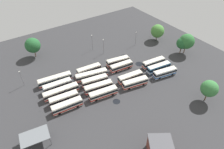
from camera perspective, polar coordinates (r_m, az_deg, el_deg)
ground_plane at (r=85.78m, az=-0.28°, el=-1.35°), size 121.79×121.79×0.00m
bus_row0_slot2 at (r=94.25m, az=11.90°, el=3.36°), size 11.48×3.78×3.34m
bus_row0_slot3 at (r=91.73m, az=13.29°, el=1.98°), size 11.71×4.13×3.34m
bus_row0_slot4 at (r=89.46m, az=14.98°, el=0.53°), size 11.08×4.60×3.34m
bus_row1_slot0 at (r=93.17m, az=1.65°, el=3.84°), size 11.09×4.42×3.34m
bus_row1_slot1 at (r=90.13m, az=2.68°, el=2.40°), size 10.95×3.71×3.34m
bus_row1_slot3 at (r=84.42m, az=5.28°, el=-0.76°), size 11.20×3.79×3.34m
bus_row1_slot4 at (r=81.99m, az=6.67°, el=-2.34°), size 11.13×4.67×3.34m
bus_row2_slot0 at (r=88.63m, az=-6.67°, el=1.39°), size 11.02×3.53×3.34m
bus_row2_slot1 at (r=85.55m, az=-5.89°, el=-0.17°), size 14.07×5.43×3.34m
bus_row2_slot2 at (r=82.60m, az=-5.03°, el=-1.83°), size 11.20×4.39×3.34m
bus_row2_slot3 at (r=79.70m, az=-3.96°, el=-3.61°), size 11.79×4.52×3.34m
bus_row2_slot4 at (r=77.05m, az=-2.56°, el=-5.42°), size 11.57×4.18×3.34m
bus_row3_slot0 at (r=86.29m, az=-16.08°, el=-1.39°), size 14.05×4.32×3.34m
bus_row3_slot1 at (r=83.10m, az=-15.43°, el=-3.10°), size 11.71×3.57×3.34m
bus_row3_slot2 at (r=80.14m, az=-14.42°, el=-4.79°), size 14.01×3.78×3.34m
bus_row3_slot3 at (r=77.23m, az=-13.71°, el=-6.72°), size 11.12×3.80×3.34m
bus_row3_slot4 at (r=74.48m, az=-12.81°, el=-8.73°), size 11.45×3.59×3.34m
maintenance_shelter at (r=67.15m, az=-21.44°, el=-16.26°), size 9.27×6.80×3.72m
lamp_post_near_entrance at (r=107.50m, az=6.84°, el=10.43°), size 0.56×0.28×7.70m
lamp_post_far_corner at (r=102.98m, az=-5.76°, el=9.35°), size 0.56×0.28×8.44m
lamp_post_mid_lot at (r=88.17m, az=-24.61°, el=-0.86°), size 0.56×0.28×7.41m
lamp_post_by_building at (r=99.54m, az=-2.48°, el=8.23°), size 0.56×0.28×8.03m
tree_northwest at (r=103.42m, az=-21.89°, el=7.80°), size 7.30×7.30×10.06m
tree_northeast at (r=104.89m, az=19.61°, el=8.49°), size 5.73×5.73×8.70m
tree_east_edge at (r=113.83m, az=12.98°, el=12.09°), size 7.26×7.26×9.04m
tree_south_edge at (r=81.09m, az=26.27°, el=-3.65°), size 6.30×6.30×9.16m
tree_north_edge at (r=105.42m, az=20.74°, el=8.91°), size 7.46×7.46×10.42m
puddle_between_rows at (r=76.40m, az=1.29°, el=-7.81°), size 2.87×2.87×0.01m
puddle_centre_drain at (r=99.64m, az=3.34°, el=5.20°), size 3.19×3.19×0.01m
puddle_back_corner at (r=95.22m, az=7.87°, el=3.01°), size 3.72×3.72×0.01m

